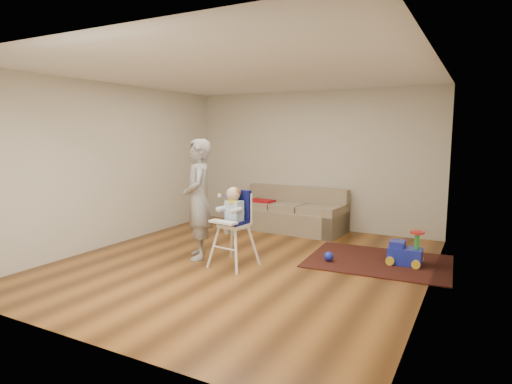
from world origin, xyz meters
The scene contains 9 objects.
ground centered at (0.00, 0.00, 0.00)m, with size 5.50×5.50×0.00m, color #4B2C12.
room_envelope centered at (0.00, 0.53, 1.88)m, with size 5.04×5.52×2.72m.
sofa centered at (-0.28, 2.30, 0.41)m, with size 2.19×1.02×0.83m.
side_table centered at (-1.39, 2.46, 0.24)m, with size 0.48×0.48×0.48m, color black, non-canonical shape.
area_rug centered at (1.73, 1.00, 0.01)m, with size 2.00×1.50×0.02m, color black.
ride_on_toy centered at (2.10, 1.01, 0.27)m, with size 0.46×0.33×0.50m, color #1D2BC3, non-canonical shape.
toy_ball centered at (1.09, 0.64, 0.09)m, with size 0.14×0.14×0.14m, color #1D2BC3.
high_chair centered at (-0.04, -0.19, 0.55)m, with size 0.60×0.60×1.15m.
adult centered at (-0.73, -0.08, 0.90)m, with size 0.66×0.43×1.80m, color gray.
Camera 1 is at (3.01, -5.24, 1.88)m, focal length 30.00 mm.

